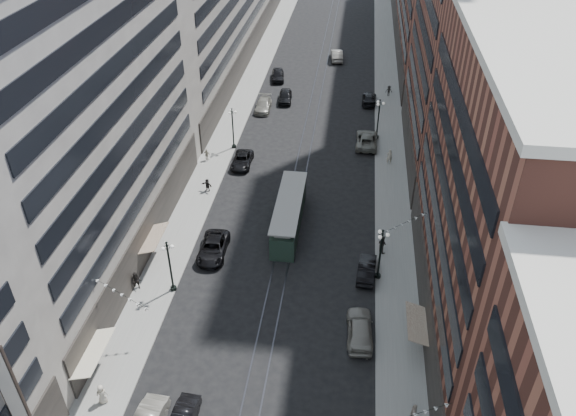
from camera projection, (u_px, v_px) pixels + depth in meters
The scene contains 30 objects.
ground at pixel (308, 135), 76.15m from camera, with size 220.00×220.00×0.00m, color black.
sidewalk_west at pixel (243, 100), 85.38m from camera, with size 4.00×180.00×0.15m, color gray.
sidewalk_east at pixel (388, 108), 83.13m from camera, with size 4.00×180.00×0.15m, color gray.
rail_west at pixel (310, 104), 84.36m from camera, with size 0.12×180.00×0.02m, color #2D2D33.
rail_east at pixel (319, 104), 84.22m from camera, with size 0.12×180.00×0.02m, color #2D2D33.
building_west_mid at pixel (83, 122), 47.91m from camera, with size 8.00×36.00×28.00m, color #A29C90.
building_east_mid at pixel (498, 202), 41.50m from camera, with size 8.00×30.00×24.00m, color brown.
lamppost_sw_far at pixel (170, 265), 49.27m from camera, with size 1.03×1.14×5.52m.
lamppost_sw_mid at pixel (233, 127), 71.26m from camera, with size 1.03×1.14×5.52m.
lamppost_se_far at pixel (380, 252), 50.64m from camera, with size 1.03×1.14×5.52m.
lamppost_se_mid at pixel (378, 118), 73.44m from camera, with size 1.03×1.14×5.52m.
streetcar at pixel (289, 215), 58.18m from camera, with size 2.60×11.74×3.25m.
car_2 at pixel (213, 248), 54.87m from camera, with size 2.57×5.56×1.55m, color black.
car_4 at pixel (360, 329), 46.00m from camera, with size 2.10×5.23×1.78m, color gray.
pedestrian_1 at pixel (102, 394), 40.66m from camera, with size 0.84×0.46×1.72m, color #BDB29C.
pedestrian_2 at pixel (136, 281), 50.58m from camera, with size 0.87×0.48×1.80m, color black.
pedestrian_4 at pixel (414, 414), 39.17m from camera, with size 1.12×0.51×1.92m, color #B4A495.
car_7 at pixel (242, 160), 69.10m from camera, with size 2.29×4.96×1.38m, color black.
car_8 at pixel (263, 105), 82.21m from camera, with size 2.15×5.29×1.53m, color gray.
car_9 at pixel (278, 75), 91.67m from camera, with size 1.97×4.91×1.67m, color black.
car_10 at pixel (367, 269), 52.33m from camera, with size 1.59×4.55×1.50m, color black.
car_11 at pixel (367, 140), 73.26m from camera, with size 2.75×5.95×1.65m, color #68675C.
car_12 at pixel (369, 99), 84.24m from camera, with size 2.04×5.01×1.46m, color black.
car_13 at pixel (285, 96), 84.64m from camera, with size 1.93×4.80×1.64m, color black.
car_14 at pixel (337, 55), 99.19m from camera, with size 1.90×5.44×1.79m, color gray.
pedestrian_5 at pixel (207, 185), 64.03m from camera, with size 1.40×0.40×1.51m, color black.
pedestrian_6 at pixel (207, 155), 69.81m from camera, with size 0.90×0.41×1.54m, color gray.
pedestrian_7 at pixel (382, 244), 54.87m from camera, with size 0.91×0.50×1.86m, color black.
pedestrian_8 at pixel (389, 156), 69.00m from camera, with size 0.71×0.46×1.94m, color #BEB59D.
pedestrian_9 at pixel (389, 91), 86.04m from camera, with size 1.05×0.43×1.63m, color black.
Camera 1 is at (5.82, -8.01, 35.32)m, focal length 35.00 mm.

